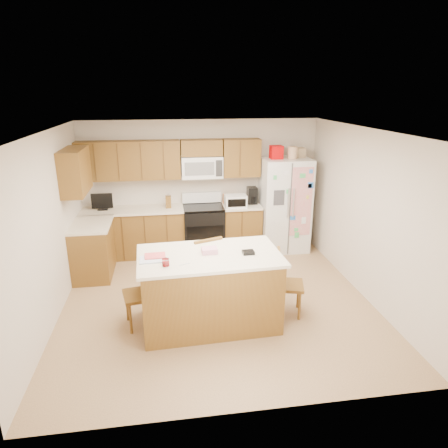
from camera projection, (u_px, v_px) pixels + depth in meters
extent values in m
plane|color=brown|center=(217.00, 299.00, 6.04)|extent=(4.50, 4.50, 0.00)
cube|color=beige|center=(201.00, 185.00, 7.75)|extent=(4.50, 0.10, 2.50)
cube|color=beige|center=(249.00, 300.00, 3.54)|extent=(4.50, 0.10, 2.50)
cube|color=beige|center=(50.00, 229.00, 5.33)|extent=(0.10, 4.50, 2.50)
cube|color=beige|center=(365.00, 214.00, 5.96)|extent=(0.10, 4.50, 2.50)
cube|color=white|center=(216.00, 131.00, 5.25)|extent=(4.50, 4.50, 0.04)
cube|color=brown|center=(134.00, 233.00, 7.55)|extent=(1.87, 0.60, 0.88)
cube|color=brown|center=(241.00, 228.00, 7.83)|extent=(0.72, 0.60, 0.88)
cube|color=brown|center=(93.00, 251.00, 6.73)|extent=(0.60, 0.95, 0.88)
cube|color=beige|center=(133.00, 210.00, 7.39)|extent=(1.87, 0.64, 0.04)
cube|color=beige|center=(241.00, 206.00, 7.68)|extent=(0.72, 0.64, 0.04)
cube|color=beige|center=(91.00, 225.00, 6.59)|extent=(0.64, 0.95, 0.04)
cube|color=brown|center=(129.00, 160.00, 7.24)|extent=(1.85, 0.33, 0.70)
cube|color=brown|center=(241.00, 158.00, 7.53)|extent=(0.70, 0.33, 0.70)
cube|color=brown|center=(201.00, 147.00, 7.36)|extent=(0.76, 0.33, 0.29)
cube|color=brown|center=(75.00, 171.00, 6.28)|extent=(0.33, 0.95, 0.70)
cube|color=#4A2F12|center=(95.00, 163.00, 7.00)|extent=(0.02, 0.01, 0.66)
cube|color=#4A2F12|center=(100.00, 241.00, 7.18)|extent=(0.02, 0.01, 0.84)
cube|color=#4A2F12|center=(118.00, 162.00, 7.05)|extent=(0.02, 0.01, 0.66)
cube|color=#4A2F12|center=(123.00, 239.00, 7.23)|extent=(0.02, 0.01, 0.84)
cube|color=#4A2F12|center=(141.00, 162.00, 7.11)|extent=(0.02, 0.01, 0.66)
cube|color=#4A2F12|center=(145.00, 238.00, 7.29)|extent=(0.02, 0.01, 0.84)
cube|color=#4A2F12|center=(164.00, 161.00, 7.17)|extent=(0.01, 0.01, 0.66)
cube|color=#4A2F12|center=(167.00, 237.00, 7.35)|extent=(0.01, 0.01, 0.84)
cube|color=#4A2F12|center=(240.00, 159.00, 7.36)|extent=(0.01, 0.01, 0.66)
cube|color=#4A2F12|center=(242.00, 233.00, 7.54)|extent=(0.01, 0.01, 0.84)
cube|color=white|center=(202.00, 167.00, 7.45)|extent=(0.76, 0.38, 0.40)
cube|color=slate|center=(200.00, 169.00, 7.26)|extent=(0.54, 0.01, 0.24)
cube|color=#262626|center=(219.00, 168.00, 7.31)|extent=(0.12, 0.01, 0.30)
cube|color=brown|center=(168.00, 202.00, 7.45)|extent=(0.10, 0.14, 0.22)
cube|color=black|center=(103.00, 209.00, 7.33)|extent=(0.18, 0.12, 0.02)
cube|color=black|center=(102.00, 201.00, 7.28)|extent=(0.38, 0.03, 0.28)
cube|color=orange|center=(232.00, 199.00, 7.71)|extent=(0.35, 0.22, 0.18)
cube|color=white|center=(236.00, 201.00, 7.48)|extent=(0.40, 0.28, 0.23)
cube|color=black|center=(237.00, 203.00, 7.35)|extent=(0.34, 0.01, 0.15)
cube|color=black|center=(252.00, 195.00, 7.71)|extent=(0.18, 0.22, 0.32)
cylinder|color=black|center=(253.00, 200.00, 7.67)|extent=(0.12, 0.12, 0.12)
cube|color=black|center=(204.00, 230.00, 7.71)|extent=(0.76, 0.64, 0.88)
cube|color=black|center=(205.00, 237.00, 7.41)|extent=(0.68, 0.01, 0.42)
cube|color=black|center=(203.00, 207.00, 7.56)|extent=(0.76, 0.64, 0.03)
cube|color=white|center=(202.00, 197.00, 7.77)|extent=(0.76, 0.10, 0.20)
cube|color=white|center=(284.00, 205.00, 7.73)|extent=(0.90, 0.75, 1.80)
cube|color=#4C4C4C|center=(290.00, 210.00, 7.38)|extent=(0.02, 0.01, 1.75)
cube|color=silver|center=(288.00, 203.00, 7.30)|extent=(0.02, 0.03, 0.55)
cube|color=silver|center=(293.00, 203.00, 7.31)|extent=(0.02, 0.03, 0.55)
cube|color=#3F3F44|center=(279.00, 198.00, 7.27)|extent=(0.20, 0.01, 0.28)
cube|color=#D84C59|center=(301.00, 202.00, 7.36)|extent=(0.42, 0.01, 1.30)
cube|color=#BE0305|center=(276.00, 152.00, 7.38)|extent=(0.22, 0.22, 0.24)
cylinder|color=tan|center=(293.00, 153.00, 7.38)|extent=(0.18, 0.18, 0.22)
cube|color=#9C825F|center=(300.00, 153.00, 7.53)|extent=(0.18, 0.20, 0.18)
cube|color=brown|center=(210.00, 290.00, 5.30)|extent=(1.80, 1.07, 0.97)
cube|color=beige|center=(209.00, 256.00, 5.14)|extent=(1.88, 1.15, 0.04)
cylinder|color=#BE0305|center=(166.00, 263.00, 4.79)|extent=(0.08, 0.08, 0.06)
cylinder|color=white|center=(166.00, 262.00, 4.79)|extent=(0.09, 0.09, 0.09)
cube|color=#E7A7B9|center=(209.00, 250.00, 5.17)|extent=(0.21, 0.16, 0.07)
cube|color=black|center=(248.00, 252.00, 5.15)|extent=(0.16, 0.13, 0.04)
cube|color=white|center=(152.00, 259.00, 4.96)|extent=(0.31, 0.25, 0.02)
cube|color=#D84C4C|center=(155.00, 256.00, 5.04)|extent=(0.27, 0.21, 0.01)
cylinder|color=white|center=(185.00, 264.00, 4.83)|extent=(0.14, 0.06, 0.01)
cube|color=brown|center=(139.00, 295.00, 5.26)|extent=(0.47, 0.49, 0.04)
cylinder|color=brown|center=(127.00, 306.00, 5.44)|extent=(0.04, 0.04, 0.43)
cylinder|color=brown|center=(131.00, 319.00, 5.14)|extent=(0.04, 0.04, 0.43)
cylinder|color=brown|center=(149.00, 303.00, 5.53)|extent=(0.04, 0.04, 0.43)
cylinder|color=brown|center=(154.00, 315.00, 5.23)|extent=(0.04, 0.04, 0.43)
cylinder|color=brown|center=(149.00, 271.00, 5.36)|extent=(0.02, 0.02, 0.48)
cylinder|color=brown|center=(150.00, 273.00, 5.30)|extent=(0.02, 0.02, 0.48)
cylinder|color=brown|center=(151.00, 275.00, 5.23)|extent=(0.02, 0.02, 0.48)
cylinder|color=brown|center=(152.00, 278.00, 5.17)|extent=(0.02, 0.02, 0.48)
cylinder|color=brown|center=(153.00, 280.00, 5.10)|extent=(0.02, 0.02, 0.48)
cube|color=brown|center=(150.00, 259.00, 5.16)|extent=(0.12, 0.40, 0.05)
cube|color=brown|center=(203.00, 271.00, 5.89)|extent=(0.57, 0.55, 0.05)
cylinder|color=brown|center=(210.00, 279.00, 6.18)|extent=(0.04, 0.04, 0.46)
cylinder|color=brown|center=(188.00, 284.00, 6.02)|extent=(0.04, 0.04, 0.46)
cylinder|color=brown|center=(219.00, 288.00, 5.91)|extent=(0.04, 0.04, 0.46)
cylinder|color=brown|center=(197.00, 293.00, 5.75)|extent=(0.04, 0.04, 0.46)
cylinder|color=brown|center=(219.00, 256.00, 5.72)|extent=(0.02, 0.02, 0.51)
cylinder|color=brown|center=(214.00, 257.00, 5.68)|extent=(0.02, 0.02, 0.51)
cylinder|color=brown|center=(209.00, 258.00, 5.65)|extent=(0.02, 0.02, 0.51)
cylinder|color=brown|center=(203.00, 259.00, 5.61)|extent=(0.02, 0.02, 0.51)
cylinder|color=brown|center=(198.00, 260.00, 5.57)|extent=(0.02, 0.02, 0.51)
cube|color=brown|center=(208.00, 241.00, 5.56)|extent=(0.42, 0.18, 0.05)
cube|color=brown|center=(289.00, 285.00, 5.55)|extent=(0.48, 0.49, 0.04)
cylinder|color=brown|center=(299.00, 306.00, 5.45)|extent=(0.03, 0.03, 0.41)
cylinder|color=brown|center=(298.00, 295.00, 5.76)|extent=(0.03, 0.03, 0.41)
cylinder|color=brown|center=(278.00, 305.00, 5.48)|extent=(0.03, 0.03, 0.41)
cylinder|color=brown|center=(278.00, 294.00, 5.79)|extent=(0.03, 0.03, 0.41)
cylinder|color=brown|center=(278.00, 273.00, 5.35)|extent=(0.02, 0.02, 0.46)
cylinder|color=brown|center=(278.00, 270.00, 5.42)|extent=(0.02, 0.02, 0.46)
cylinder|color=brown|center=(278.00, 268.00, 5.49)|extent=(0.02, 0.02, 0.46)
cylinder|color=brown|center=(278.00, 266.00, 5.56)|extent=(0.02, 0.02, 0.46)
cylinder|color=brown|center=(278.00, 264.00, 5.62)|extent=(0.02, 0.02, 0.46)
cube|color=brown|center=(279.00, 253.00, 5.41)|extent=(0.14, 0.38, 0.05)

